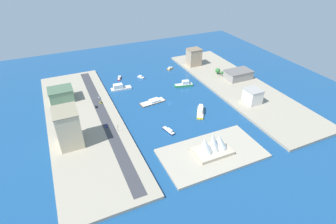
% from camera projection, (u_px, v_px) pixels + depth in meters
% --- Properties ---
extents(ground_plane, '(440.00, 440.00, 0.00)m').
position_uv_depth(ground_plane, '(169.00, 103.00, 301.60)').
color(ground_plane, navy).
extents(quay_west, '(70.00, 240.00, 2.56)m').
position_uv_depth(quay_west, '(237.00, 86.00, 333.77)').
color(quay_west, '#9E937F').
rests_on(quay_west, ground_plane).
extents(quay_east, '(70.00, 240.00, 2.56)m').
position_uv_depth(quay_east, '(84.00, 121.00, 268.06)').
color(quay_east, '#9E937F').
rests_on(quay_east, ground_plane).
extents(peninsula_point, '(87.96, 48.35, 2.00)m').
position_uv_depth(peninsula_point, '(212.00, 153.00, 227.92)').
color(peninsula_point, '#A89E89').
rests_on(peninsula_point, ground_plane).
extents(road_strip, '(10.27, 228.00, 0.15)m').
position_uv_depth(road_strip, '(104.00, 116.00, 274.19)').
color(road_strip, '#38383D').
rests_on(road_strip, quay_east).
extents(yacht_sleek_gray, '(8.47, 10.30, 3.48)m').
position_uv_depth(yacht_sleek_gray, '(141.00, 77.00, 355.69)').
color(yacht_sleek_gray, '#999EA3').
rests_on(yacht_sleek_gray, ground_plane).
extents(patrol_launch_navy, '(7.57, 16.54, 3.47)m').
position_uv_depth(patrol_launch_navy, '(169.00, 131.00, 255.13)').
color(patrol_launch_navy, '#1E284C').
rests_on(patrol_launch_navy, ground_plane).
extents(ferry_yellow_fast, '(18.58, 23.93, 6.79)m').
position_uv_depth(ferry_yellow_fast, '(200.00, 111.00, 282.08)').
color(ferry_yellow_fast, yellow).
rests_on(ferry_yellow_fast, ground_plane).
extents(barge_flat_brown, '(30.07, 12.87, 3.21)m').
position_uv_depth(barge_flat_brown, '(153.00, 101.00, 301.53)').
color(barge_flat_brown, brown).
rests_on(barge_flat_brown, ground_plane).
extents(ferry_green_doubledeck, '(24.86, 10.85, 7.55)m').
position_uv_depth(ferry_green_doubledeck, '(184.00, 84.00, 334.71)').
color(ferry_green_doubledeck, '#2D8C4C').
rests_on(ferry_green_doubledeck, ground_plane).
extents(tugboat_red, '(8.19, 13.40, 4.05)m').
position_uv_depth(tugboat_red, '(119.00, 78.00, 353.74)').
color(tugboat_red, red).
rests_on(tugboat_red, ground_plane).
extents(ferry_white_commuter, '(26.41, 9.46, 7.49)m').
position_uv_depth(ferry_white_commuter, '(120.00, 87.00, 326.90)').
color(ferry_white_commuter, silver).
rests_on(ferry_white_commuter, ground_plane).
extents(water_taxi_orange, '(10.82, 8.72, 3.55)m').
position_uv_depth(water_taxi_orange, '(170.00, 68.00, 380.51)').
color(water_taxi_orange, orange).
rests_on(water_taxi_orange, ground_plane).
extents(terminal_long_green, '(26.32, 22.40, 14.26)m').
position_uv_depth(terminal_long_green, '(61.00, 94.00, 297.75)').
color(terminal_long_green, slate).
rests_on(terminal_long_green, quay_east).
extents(hotel_broad_white, '(16.07, 17.63, 16.15)m').
position_uv_depth(hotel_broad_white, '(253.00, 96.00, 292.80)').
color(hotel_broad_white, silver).
rests_on(hotel_broad_white, quay_west).
extents(carpark_squat_concrete, '(33.75, 21.68, 10.99)m').
position_uv_depth(carpark_squat_concrete, '(238.00, 75.00, 346.34)').
color(carpark_squat_concrete, gray).
rests_on(carpark_squat_concrete, quay_west).
extents(office_block_beige, '(20.15, 24.84, 34.16)m').
position_uv_depth(office_block_beige, '(68.00, 127.00, 227.84)').
color(office_block_beige, '#C6B793').
rests_on(office_block_beige, quay_east).
extents(apartment_midrise_tan, '(18.85, 16.50, 23.98)m').
position_uv_depth(apartment_midrise_tan, '(194.00, 57.00, 381.31)').
color(apartment_midrise_tan, tan).
rests_on(apartment_midrise_tan, quay_west).
extents(taxi_yellow_cab, '(1.86, 4.63, 1.55)m').
position_uv_depth(taxi_yellow_cab, '(101.00, 103.00, 295.11)').
color(taxi_yellow_cab, black).
rests_on(taxi_yellow_cab, road_strip).
extents(van_white, '(2.01, 4.57, 1.51)m').
position_uv_depth(van_white, '(99.00, 97.00, 305.42)').
color(van_white, black).
rests_on(van_white, road_strip).
extents(suv_black, '(2.03, 4.79, 1.65)m').
position_uv_depth(suv_black, '(96.00, 106.00, 287.96)').
color(suv_black, black).
rests_on(suv_black, road_strip).
extents(hatchback_blue, '(1.76, 4.59, 1.43)m').
position_uv_depth(hatchback_blue, '(106.00, 125.00, 258.29)').
color(hatchback_blue, black).
rests_on(hatchback_blue, road_strip).
extents(traffic_light_waterfront, '(0.36, 0.36, 6.50)m').
position_uv_depth(traffic_light_waterfront, '(118.00, 127.00, 249.79)').
color(traffic_light_waterfront, black).
rests_on(traffic_light_waterfront, quay_east).
extents(opera_landmark, '(31.78, 20.63, 22.11)m').
position_uv_depth(opera_landmark, '(213.00, 145.00, 222.95)').
color(opera_landmark, '#BCAD93').
rests_on(opera_landmark, peninsula_point).
extents(park_tree_cluster, '(14.36, 23.08, 8.73)m').
position_uv_depth(park_tree_cluster, '(223.00, 72.00, 352.46)').
color(park_tree_cluster, brown).
rests_on(park_tree_cluster, quay_west).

